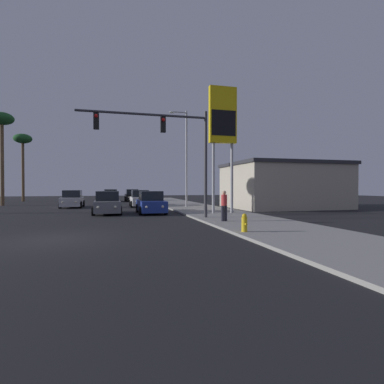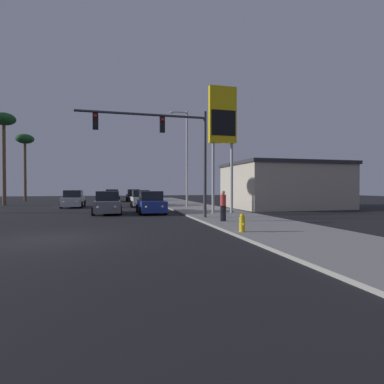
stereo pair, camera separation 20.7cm
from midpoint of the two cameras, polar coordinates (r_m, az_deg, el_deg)
name	(u,v)px [view 1 (the left image)]	position (r m, az deg, el deg)	size (l,w,h in m)	color
ground_plane	(54,239)	(12.60, -25.31, -8.18)	(120.00, 120.00, 0.00)	black
sidewalk_right	(210,212)	(23.45, 3.22, -3.76)	(5.00, 60.00, 0.12)	gray
building_gas_station	(283,185)	(30.10, 16.72, 1.23)	(10.30, 8.30, 4.30)	#B2A893
car_black	(132,196)	(43.40, -11.49, -0.70)	(2.04, 4.33, 1.68)	black
car_silver	(72,200)	(31.50, -22.02, -1.35)	(2.04, 4.31, 1.68)	#B7B7BC
car_tan	(111,196)	(42.69, -15.33, -0.74)	(2.04, 4.34, 1.68)	tan
car_blue	(151,203)	(22.79, -8.10, -2.14)	(2.04, 4.33, 1.68)	navy
car_grey	(107,204)	(23.10, -16.08, -2.12)	(2.04, 4.33, 1.68)	slate
car_white	(140,199)	(30.90, -10.06, -1.34)	(2.04, 4.32, 1.68)	silver
traffic_light_mast	(170,141)	(18.11, -4.46, 9.71)	(7.64, 0.36, 6.50)	#38383D
street_lamp	(185,154)	(28.31, -1.54, 7.29)	(1.74, 0.24, 9.00)	#99999E
gas_station_sign	(223,122)	(21.97, 5.60, 13.12)	(2.00, 0.42, 9.00)	#99999E
fire_hydrant	(244,223)	(12.67, 9.49, -5.83)	(0.24, 0.34, 0.76)	gold
pedestrian_on_sidewalk	(224,204)	(16.43, 5.79, -2.36)	(0.34, 0.32, 1.67)	#23232D
palm_tree_far	(23,143)	(48.23, -29.65, 8.17)	(2.40, 2.40, 9.39)	brown
palm_tree_mid	(2,125)	(38.64, -32.62, 10.77)	(2.40, 2.40, 9.99)	brown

